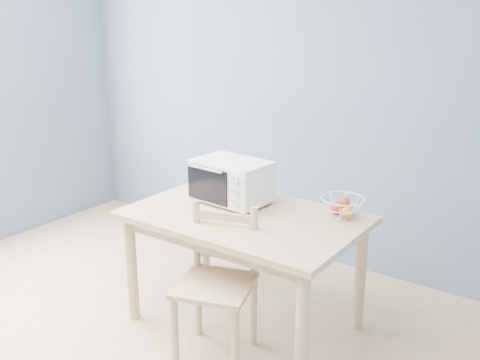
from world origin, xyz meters
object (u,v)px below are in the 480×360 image
Objects in this scene: dining_table at (244,230)px; toaster_oven at (229,180)px; dining_chair at (218,285)px; fruit_basket at (343,206)px.

dining_table is 2.83× the size of toaster_oven.
toaster_oven reaches higher than dining_table.
dining_chair is (0.06, -0.34, -0.21)m from dining_table.
dining_chair is at bearing -124.85° from fruit_basket.
fruit_basket reaches higher than dining_chair.
fruit_basket is at bearing 17.32° from toaster_oven.
toaster_oven reaches higher than dining_chair.
fruit_basket is at bearing 31.10° from dining_table.
dining_table is at bearing 81.15° from dining_chair.
dining_table is at bearing -148.90° from fruit_basket.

